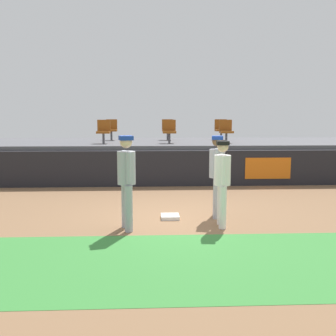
{
  "coord_description": "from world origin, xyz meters",
  "views": [
    {
      "loc": [
        -0.58,
        -8.33,
        2.26
      ],
      "look_at": [
        -0.16,
        0.98,
        1.0
      ],
      "focal_mm": 41.02,
      "sensor_mm": 36.0,
      "label": 1
    }
  ],
  "objects_px": {
    "first_base": "(170,217)",
    "seat_front_right": "(226,130)",
    "player_fielder_home": "(222,178)",
    "player_runner_visitor": "(127,176)",
    "seat_back_left": "(111,129)",
    "seat_front_left": "(104,130)",
    "seat_front_center": "(169,130)",
    "seat_back_center": "(168,128)",
    "seat_back_right": "(221,128)",
    "player_coach_visitor": "(217,170)"
  },
  "relations": [
    {
      "from": "seat_front_left",
      "to": "seat_back_right",
      "type": "distance_m",
      "value": 4.88
    },
    {
      "from": "first_base",
      "to": "player_coach_visitor",
      "type": "bearing_deg",
      "value": 5.42
    },
    {
      "from": "player_fielder_home",
      "to": "player_coach_visitor",
      "type": "xyz_separation_m",
      "value": [
        0.02,
        0.76,
        0.04
      ]
    },
    {
      "from": "seat_front_left",
      "to": "seat_front_center",
      "type": "relative_size",
      "value": 1.0
    },
    {
      "from": "player_runner_visitor",
      "to": "seat_front_center",
      "type": "relative_size",
      "value": 2.24
    },
    {
      "from": "seat_front_center",
      "to": "seat_back_right",
      "type": "bearing_deg",
      "value": 39.31
    },
    {
      "from": "seat_front_center",
      "to": "seat_back_center",
      "type": "xyz_separation_m",
      "value": [
        0.02,
        1.8,
        -0.0
      ]
    },
    {
      "from": "seat_front_right",
      "to": "seat_front_left",
      "type": "height_order",
      "value": "same"
    },
    {
      "from": "player_fielder_home",
      "to": "seat_front_center",
      "type": "height_order",
      "value": "seat_front_center"
    },
    {
      "from": "seat_back_left",
      "to": "seat_back_right",
      "type": "relative_size",
      "value": 1.0
    },
    {
      "from": "player_fielder_home",
      "to": "seat_back_center",
      "type": "distance_m",
      "value": 8.0
    },
    {
      "from": "player_coach_visitor",
      "to": "seat_front_left",
      "type": "xyz_separation_m",
      "value": [
        -3.14,
        5.37,
        0.71
      ]
    },
    {
      "from": "first_base",
      "to": "seat_back_center",
      "type": "relative_size",
      "value": 0.48
    },
    {
      "from": "seat_back_left",
      "to": "seat_back_center",
      "type": "distance_m",
      "value": 2.26
    },
    {
      "from": "seat_front_left",
      "to": "seat_front_center",
      "type": "height_order",
      "value": "same"
    },
    {
      "from": "seat_front_right",
      "to": "seat_back_right",
      "type": "xyz_separation_m",
      "value": [
        0.15,
        1.8,
        0.0
      ]
    },
    {
      "from": "seat_back_right",
      "to": "seat_front_left",
      "type": "bearing_deg",
      "value": -158.37
    },
    {
      "from": "player_fielder_home",
      "to": "player_runner_visitor",
      "type": "distance_m",
      "value": 1.94
    },
    {
      "from": "player_coach_visitor",
      "to": "seat_back_center",
      "type": "distance_m",
      "value": 7.25
    },
    {
      "from": "seat_back_left",
      "to": "seat_back_right",
      "type": "xyz_separation_m",
      "value": [
        4.44,
        0.0,
        0.0
      ]
    },
    {
      "from": "seat_back_right",
      "to": "player_fielder_home",
      "type": "bearing_deg",
      "value": -100.12
    },
    {
      "from": "first_base",
      "to": "seat_back_right",
      "type": "xyz_separation_m",
      "value": [
        2.45,
        7.27,
        1.73
      ]
    },
    {
      "from": "player_coach_visitor",
      "to": "seat_front_left",
      "type": "bearing_deg",
      "value": -139.37
    },
    {
      "from": "first_base",
      "to": "seat_back_left",
      "type": "distance_m",
      "value": 7.73
    },
    {
      "from": "seat_front_left",
      "to": "seat_front_center",
      "type": "bearing_deg",
      "value": 0.0
    },
    {
      "from": "seat_front_right",
      "to": "seat_front_center",
      "type": "height_order",
      "value": "same"
    },
    {
      "from": "player_fielder_home",
      "to": "seat_front_center",
      "type": "distance_m",
      "value": 6.22
    },
    {
      "from": "player_runner_visitor",
      "to": "player_coach_visitor",
      "type": "xyz_separation_m",
      "value": [
        1.96,
        0.89,
        -0.03
      ]
    },
    {
      "from": "player_coach_visitor",
      "to": "seat_back_left",
      "type": "relative_size",
      "value": 2.18
    },
    {
      "from": "player_fielder_home",
      "to": "seat_front_right",
      "type": "xyz_separation_m",
      "value": [
        1.27,
        6.12,
        0.75
      ]
    },
    {
      "from": "seat_front_center",
      "to": "player_runner_visitor",
      "type": "bearing_deg",
      "value": -100.46
    },
    {
      "from": "player_runner_visitor",
      "to": "player_coach_visitor",
      "type": "distance_m",
      "value": 2.15
    },
    {
      "from": "seat_front_right",
      "to": "first_base",
      "type": "bearing_deg",
      "value": -112.84
    },
    {
      "from": "player_fielder_home",
      "to": "seat_front_center",
      "type": "bearing_deg",
      "value": -169.57
    },
    {
      "from": "player_coach_visitor",
      "to": "seat_back_center",
      "type": "relative_size",
      "value": 2.18
    },
    {
      "from": "player_runner_visitor",
      "to": "seat_back_left",
      "type": "distance_m",
      "value": 8.16
    },
    {
      "from": "seat_front_right",
      "to": "seat_back_left",
      "type": "distance_m",
      "value": 4.66
    },
    {
      "from": "seat_back_center",
      "to": "seat_back_right",
      "type": "distance_m",
      "value": 2.18
    },
    {
      "from": "player_runner_visitor",
      "to": "seat_front_center",
      "type": "bearing_deg",
      "value": 154.82
    },
    {
      "from": "seat_back_left",
      "to": "seat_front_center",
      "type": "height_order",
      "value": "same"
    },
    {
      "from": "player_runner_visitor",
      "to": "seat_front_left",
      "type": "xyz_separation_m",
      "value": [
        -1.19,
        6.26,
        0.68
      ]
    },
    {
      "from": "player_fielder_home",
      "to": "seat_back_center",
      "type": "height_order",
      "value": "seat_back_center"
    },
    {
      "from": "player_fielder_home",
      "to": "seat_front_right",
      "type": "distance_m",
      "value": 6.3
    },
    {
      "from": "player_runner_visitor",
      "to": "seat_front_right",
      "type": "relative_size",
      "value": 2.24
    },
    {
      "from": "player_runner_visitor",
      "to": "seat_back_right",
      "type": "bearing_deg",
      "value": 142.68
    },
    {
      "from": "player_runner_visitor",
      "to": "seat_back_center",
      "type": "height_order",
      "value": "seat_back_center"
    },
    {
      "from": "player_fielder_home",
      "to": "seat_back_left",
      "type": "distance_m",
      "value": 8.51
    },
    {
      "from": "player_fielder_home",
      "to": "seat_back_right",
      "type": "xyz_separation_m",
      "value": [
        1.41,
        7.92,
        0.75
      ]
    },
    {
      "from": "first_base",
      "to": "player_coach_visitor",
      "type": "distance_m",
      "value": 1.47
    },
    {
      "from": "first_base",
      "to": "seat_front_right",
      "type": "height_order",
      "value": "seat_front_right"
    }
  ]
}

